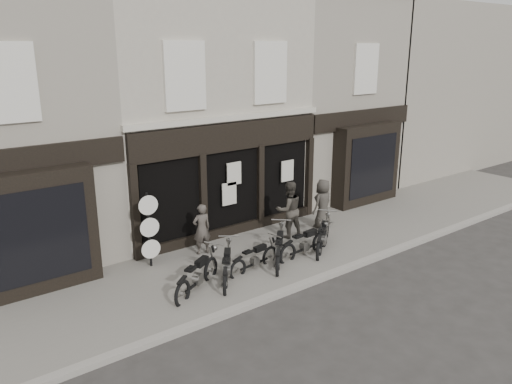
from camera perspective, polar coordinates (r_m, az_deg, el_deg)
ground_plane at (r=14.93m, az=3.80°, el=-8.41°), size 90.00×90.00×0.00m
pavement at (r=15.53m, az=1.61°, el=-7.12°), size 30.00×4.20×0.12m
kerb at (r=14.08m, az=7.19°, el=-9.81°), size 30.00×0.25×0.13m
central_building at (r=18.58m, az=-8.24°, el=9.48°), size 7.30×6.22×8.34m
neighbour_right at (r=22.32m, az=6.43°, el=10.55°), size 5.60×6.73×8.34m
filler_right at (r=28.59m, az=18.45°, el=11.19°), size 11.00×6.00×8.20m
motorcycle_0 at (r=13.30m, az=-6.68°, el=-9.73°), size 2.00×1.36×1.06m
motorcycle_1 at (r=13.77m, az=-3.34°, el=-8.75°), size 1.51×1.82×1.02m
motorcycle_2 at (r=14.35m, az=-0.13°, el=-7.83°), size 1.91×0.57×0.92m
motorcycle_3 at (r=14.80m, az=2.69°, el=-6.77°), size 1.74×1.83×1.09m
motorcycle_4 at (r=15.33m, az=5.61°, el=-6.12°), size 2.14×0.58×1.02m
motorcycle_5 at (r=15.87m, az=7.65°, el=-5.30°), size 1.92×1.58×1.08m
man_left at (r=15.25m, az=-6.23°, el=-4.23°), size 0.61×0.44×1.58m
man_centre at (r=16.47m, az=3.77°, el=-2.01°), size 1.06×0.90×1.90m
man_right at (r=17.49m, az=7.63°, el=-1.32°), size 0.93×0.69×1.73m
advert_sign_post at (r=14.51m, az=-12.07°, el=-4.63°), size 0.57×0.37×2.33m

